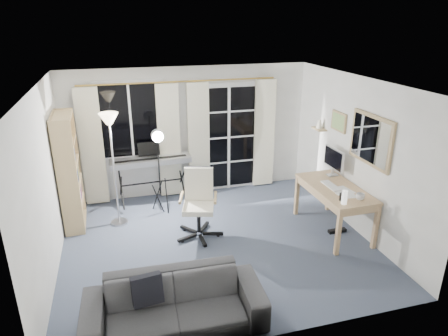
{
  "coord_description": "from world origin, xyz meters",
  "views": [
    {
      "loc": [
        -1.3,
        -5.1,
        3.23
      ],
      "look_at": [
        0.21,
        0.35,
        1.06
      ],
      "focal_mm": 32.0,
      "sensor_mm": 36.0,
      "label": 1
    }
  ],
  "objects_px": {
    "monitor": "(334,159)",
    "mug": "(360,196)",
    "office_chair": "(199,197)",
    "sofa": "(174,296)",
    "desk": "(335,193)",
    "studio_light": "(158,146)",
    "torchiere_lamp": "(111,136)",
    "keyboard_piano": "(151,162)",
    "bookshelf": "(67,175)"
  },
  "relations": [
    {
      "from": "torchiere_lamp",
      "to": "keyboard_piano",
      "type": "distance_m",
      "value": 1.16
    },
    {
      "from": "studio_light",
      "to": "mug",
      "type": "bearing_deg",
      "value": -34.83
    },
    {
      "from": "office_chair",
      "to": "sofa",
      "type": "height_order",
      "value": "office_chair"
    },
    {
      "from": "bookshelf",
      "to": "desk",
      "type": "height_order",
      "value": "bookshelf"
    },
    {
      "from": "keyboard_piano",
      "to": "sofa",
      "type": "relative_size",
      "value": 0.73
    },
    {
      "from": "desk",
      "to": "monitor",
      "type": "distance_m",
      "value": 0.62
    },
    {
      "from": "bookshelf",
      "to": "torchiere_lamp",
      "type": "height_order",
      "value": "torchiere_lamp"
    },
    {
      "from": "keyboard_piano",
      "to": "sofa",
      "type": "height_order",
      "value": "keyboard_piano"
    },
    {
      "from": "desk",
      "to": "sofa",
      "type": "distance_m",
      "value": 3.12
    },
    {
      "from": "bookshelf",
      "to": "mug",
      "type": "height_order",
      "value": "bookshelf"
    },
    {
      "from": "keyboard_piano",
      "to": "studio_light",
      "type": "height_order",
      "value": "studio_light"
    },
    {
      "from": "keyboard_piano",
      "to": "desk",
      "type": "bearing_deg",
      "value": -37.21
    },
    {
      "from": "studio_light",
      "to": "sofa",
      "type": "distance_m",
      "value": 2.9
    },
    {
      "from": "office_chair",
      "to": "bookshelf",
      "type": "bearing_deg",
      "value": 172.86
    },
    {
      "from": "mug",
      "to": "desk",
      "type": "bearing_deg",
      "value": 101.31
    },
    {
      "from": "bookshelf",
      "to": "keyboard_piano",
      "type": "xyz_separation_m",
      "value": [
        1.35,
        0.5,
        -0.09
      ]
    },
    {
      "from": "keyboard_piano",
      "to": "mug",
      "type": "height_order",
      "value": "keyboard_piano"
    },
    {
      "from": "sofa",
      "to": "bookshelf",
      "type": "bearing_deg",
      "value": 116.66
    },
    {
      "from": "torchiere_lamp",
      "to": "studio_light",
      "type": "bearing_deg",
      "value": 14.75
    },
    {
      "from": "desk",
      "to": "monitor",
      "type": "height_order",
      "value": "monitor"
    },
    {
      "from": "studio_light",
      "to": "mug",
      "type": "xyz_separation_m",
      "value": [
        2.65,
        -1.83,
        -0.42
      ]
    },
    {
      "from": "torchiere_lamp",
      "to": "keyboard_piano",
      "type": "relative_size",
      "value": 1.28
    },
    {
      "from": "bookshelf",
      "to": "desk",
      "type": "bearing_deg",
      "value": -19.47
    },
    {
      "from": "office_chair",
      "to": "sofa",
      "type": "bearing_deg",
      "value": -94.07
    },
    {
      "from": "keyboard_piano",
      "to": "monitor",
      "type": "height_order",
      "value": "monitor"
    },
    {
      "from": "monitor",
      "to": "mug",
      "type": "relative_size",
      "value": 4.39
    },
    {
      "from": "desk",
      "to": "mug",
      "type": "bearing_deg",
      "value": -79.56
    },
    {
      "from": "office_chair",
      "to": "desk",
      "type": "bearing_deg",
      "value": 2.47
    },
    {
      "from": "torchiere_lamp",
      "to": "desk",
      "type": "distance_m",
      "value": 3.58
    },
    {
      "from": "bookshelf",
      "to": "office_chair",
      "type": "distance_m",
      "value": 2.12
    },
    {
      "from": "office_chair",
      "to": "sofa",
      "type": "xyz_separation_m",
      "value": [
        -0.69,
        -1.92,
        -0.24
      ]
    },
    {
      "from": "sofa",
      "to": "monitor",
      "type": "bearing_deg",
      "value": 34.76
    },
    {
      "from": "torchiere_lamp",
      "to": "studio_light",
      "type": "xyz_separation_m",
      "value": [
        0.73,
        0.19,
        -0.27
      ]
    },
    {
      "from": "keyboard_piano",
      "to": "studio_light",
      "type": "xyz_separation_m",
      "value": [
        0.1,
        -0.48,
        0.44
      ]
    },
    {
      "from": "torchiere_lamp",
      "to": "mug",
      "type": "xyz_separation_m",
      "value": [
        3.38,
        -1.64,
        -0.69
      ]
    },
    {
      "from": "keyboard_piano",
      "to": "monitor",
      "type": "bearing_deg",
      "value": -28.42
    },
    {
      "from": "office_chair",
      "to": "mug",
      "type": "bearing_deg",
      "value": -8.78
    },
    {
      "from": "torchiere_lamp",
      "to": "studio_light",
      "type": "distance_m",
      "value": 0.8
    },
    {
      "from": "bookshelf",
      "to": "keyboard_piano",
      "type": "distance_m",
      "value": 1.44
    },
    {
      "from": "keyboard_piano",
      "to": "mug",
      "type": "bearing_deg",
      "value": -42.9
    },
    {
      "from": "mug",
      "to": "sofa",
      "type": "bearing_deg",
      "value": -161.86
    },
    {
      "from": "mug",
      "to": "torchiere_lamp",
      "type": "bearing_deg",
      "value": 154.14
    },
    {
      "from": "studio_light",
      "to": "monitor",
      "type": "bearing_deg",
      "value": -17.99
    },
    {
      "from": "studio_light",
      "to": "monitor",
      "type": "xyz_separation_m",
      "value": [
        2.75,
        -0.88,
        -0.2
      ]
    },
    {
      "from": "desk",
      "to": "monitor",
      "type": "bearing_deg",
      "value": 65.54
    },
    {
      "from": "desk",
      "to": "mug",
      "type": "relative_size",
      "value": 11.47
    },
    {
      "from": "monitor",
      "to": "bookshelf",
      "type": "bearing_deg",
      "value": 167.62
    },
    {
      "from": "studio_light",
      "to": "office_chair",
      "type": "distance_m",
      "value": 1.15
    },
    {
      "from": "keyboard_piano",
      "to": "mug",
      "type": "xyz_separation_m",
      "value": [
        2.75,
        -2.31,
        0.02
      ]
    },
    {
      "from": "monitor",
      "to": "sofa",
      "type": "height_order",
      "value": "monitor"
    }
  ]
}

